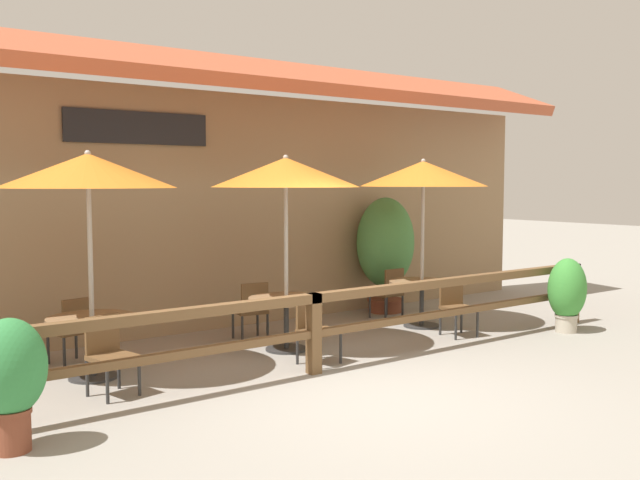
# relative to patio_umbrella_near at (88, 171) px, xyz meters

# --- Properties ---
(ground_plane) EXTENTS (60.00, 60.00, 0.00)m
(ground_plane) POSITION_rel_patio_umbrella_near_xyz_m (2.15, -2.39, -2.37)
(ground_plane) COLOR gray
(building_facade) EXTENTS (14.28, 1.49, 4.23)m
(building_facade) POSITION_rel_patio_umbrella_near_xyz_m (2.15, 1.71, -0.20)
(building_facade) COLOR #997A56
(building_facade) RESTS_ON ground
(patio_railing) EXTENTS (10.40, 0.14, 0.95)m
(patio_railing) POSITION_rel_patio_umbrella_near_xyz_m (2.15, -1.34, -1.67)
(patio_railing) COLOR brown
(patio_railing) RESTS_ON ground
(patio_umbrella_near) EXTENTS (1.96, 1.96, 2.60)m
(patio_umbrella_near) POSITION_rel_patio_umbrella_near_xyz_m (0.00, 0.00, 0.00)
(patio_umbrella_near) COLOR #B7B2A8
(patio_umbrella_near) RESTS_ON ground
(dining_table_near) EXTENTS (1.01, 1.01, 0.71)m
(dining_table_near) POSITION_rel_patio_umbrella_near_xyz_m (-0.00, 0.00, -1.80)
(dining_table_near) COLOR olive
(dining_table_near) RESTS_ON ground
(chair_near_streetside) EXTENTS (0.50, 0.50, 0.84)m
(chair_near_streetside) POSITION_rel_patio_umbrella_near_xyz_m (-0.08, -0.75, -1.90)
(chair_near_streetside) COLOR brown
(chair_near_streetside) RESTS_ON ground
(chair_near_wallside) EXTENTS (0.50, 0.50, 0.84)m
(chair_near_wallside) POSITION_rel_patio_umbrella_near_xyz_m (0.01, 0.75, -1.90)
(chair_near_wallside) COLOR brown
(chair_near_wallside) RESTS_ON ground
(patio_umbrella_middle) EXTENTS (1.96, 1.96, 2.60)m
(patio_umbrella_middle) POSITION_rel_patio_umbrella_near_xyz_m (2.54, -0.18, 0.00)
(patio_umbrella_middle) COLOR #B7B2A8
(patio_umbrella_middle) RESTS_ON ground
(dining_table_middle) EXTENTS (1.01, 1.01, 0.71)m
(dining_table_middle) POSITION_rel_patio_umbrella_near_xyz_m (2.54, -0.18, -1.80)
(dining_table_middle) COLOR olive
(dining_table_middle) RESTS_ON ground
(chair_middle_streetside) EXTENTS (0.50, 0.50, 0.84)m
(chair_middle_streetside) POSITION_rel_patio_umbrella_near_xyz_m (2.45, -0.96, -1.90)
(chair_middle_streetside) COLOR brown
(chair_middle_streetside) RESTS_ON ground
(chair_middle_wallside) EXTENTS (0.48, 0.48, 0.84)m
(chair_middle_wallside) POSITION_rel_patio_umbrella_near_xyz_m (2.47, 0.60, -1.90)
(chair_middle_wallside) COLOR brown
(chair_middle_wallside) RESTS_ON ground
(patio_umbrella_far) EXTENTS (1.96, 1.96, 2.60)m
(patio_umbrella_far) POSITION_rel_patio_umbrella_near_xyz_m (5.11, -0.13, 0.00)
(patio_umbrella_far) COLOR #B7B2A8
(patio_umbrella_far) RESTS_ON ground
(dining_table_far) EXTENTS (1.01, 1.01, 0.71)m
(dining_table_far) POSITION_rel_patio_umbrella_near_xyz_m (5.11, -0.13, -1.80)
(dining_table_far) COLOR olive
(dining_table_far) RESTS_ON ground
(chair_far_streetside) EXTENTS (0.49, 0.49, 0.84)m
(chair_far_streetside) POSITION_rel_patio_umbrella_near_xyz_m (5.06, -0.89, -1.90)
(chair_far_streetside) COLOR brown
(chair_far_streetside) RESTS_ON ground
(chair_far_wallside) EXTENTS (0.43, 0.43, 0.84)m
(chair_far_wallside) POSITION_rel_patio_umbrella_near_xyz_m (5.11, 0.64, -1.90)
(chair_far_wallside) COLOR brown
(chair_far_wallside) RESTS_ON ground
(potted_plant_entrance_palm) EXTENTS (0.61, 0.55, 1.13)m
(potted_plant_entrance_palm) POSITION_rel_patio_umbrella_near_xyz_m (-1.30, -1.81, -1.72)
(potted_plant_entrance_palm) COLOR brown
(potted_plant_entrance_palm) RESTS_ON ground
(potted_plant_broad_leaf) EXTENTS (0.60, 0.54, 1.11)m
(potted_plant_broad_leaf) POSITION_rel_patio_umbrella_near_xyz_m (6.57, -1.71, -1.76)
(potted_plant_broad_leaf) COLOR #B7AD99
(potted_plant_broad_leaf) RESTS_ON ground
(potted_plant_tall_tropical) EXTENTS (1.04, 0.93, 1.98)m
(potted_plant_tall_tropical) POSITION_rel_patio_umbrella_near_xyz_m (5.49, 1.16, -1.22)
(potted_plant_tall_tropical) COLOR brown
(potted_plant_tall_tropical) RESTS_ON ground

